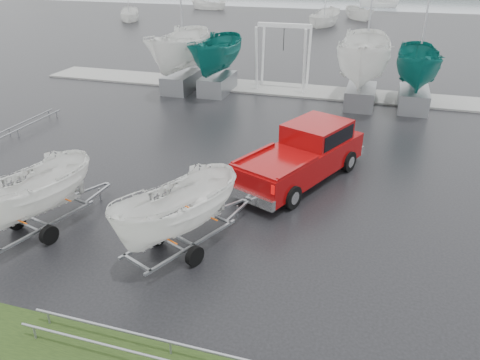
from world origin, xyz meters
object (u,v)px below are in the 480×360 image
at_px(trailer_parked, 22,153).
at_px(boat_hoist, 283,48).
at_px(trailer_hitched, 175,167).
at_px(pickup_truck, 305,152).

relative_size(trailer_parked, boat_hoist, 1.23).
height_order(trailer_parked, boat_hoist, trailer_parked).
relative_size(trailer_hitched, trailer_parked, 1.01).
distance_m(pickup_truck, trailer_hitched, 6.87).
height_order(trailer_hitched, trailer_parked, trailer_hitched).
xyz_separation_m(trailer_hitched, trailer_parked, (-4.73, -0.40, -0.02)).
bearing_deg(boat_hoist, trailer_parked, -101.06).
distance_m(trailer_hitched, trailer_parked, 4.75).
xyz_separation_m(pickup_truck, boat_hoist, (-3.65, 12.41, 1.58)).
bearing_deg(trailer_parked, pickup_truck, 56.05).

